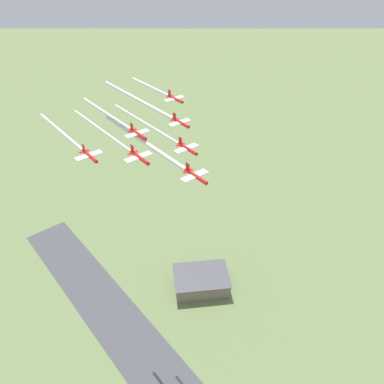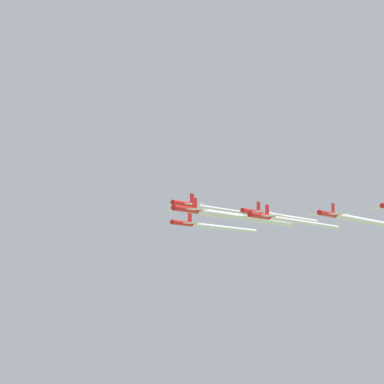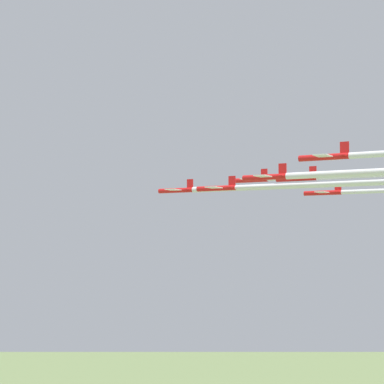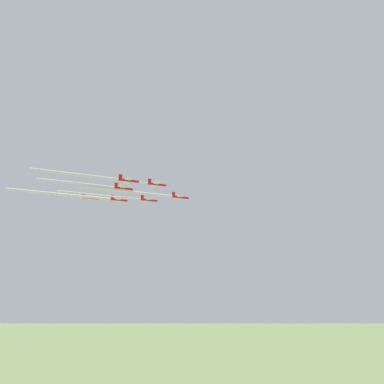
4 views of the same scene
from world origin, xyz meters
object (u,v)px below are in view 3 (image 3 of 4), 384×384
at_px(jet_0, 177,190).
at_px(jet_5, 324,193).
at_px(jet_4, 298,178).
at_px(jet_6, 326,157).
at_px(jet_1, 218,188).
at_px(jet_3, 266,177).
at_px(jet_2, 251,180).

relative_size(jet_0, jet_5, 1.00).
bearing_deg(jet_4, jet_6, -150.46).
distance_m(jet_0, jet_5, 37.10).
distance_m(jet_1, jet_4, 18.69).
distance_m(jet_4, jet_6, 32.45).
xyz_separation_m(jet_1, jet_3, (-0.45, 18.54, 1.12)).
relative_size(jet_5, jet_6, 1.00).
height_order(jet_3, jet_6, jet_6).
relative_size(jet_1, jet_5, 1.00).
distance_m(jet_2, jet_5, 18.82).
relative_size(jet_2, jet_5, 1.00).
bearing_deg(jet_3, jet_5, -0.00).
distance_m(jet_0, jet_4, 32.02).
height_order(jet_0, jet_2, jet_2).
bearing_deg(jet_2, jet_0, 120.47).
distance_m(jet_0, jet_2, 18.74).
bearing_deg(jet_6, jet_0, 59.53).
height_order(jet_2, jet_3, jet_2).
relative_size(jet_4, jet_5, 1.00).
relative_size(jet_2, jet_3, 1.00).
height_order(jet_1, jet_5, jet_5).
relative_size(jet_1, jet_2, 1.00).
relative_size(jet_3, jet_6, 1.00).
distance_m(jet_2, jet_4, 18.58).
bearing_deg(jet_2, jet_1, 180.00).
distance_m(jet_0, jet_6, 55.71).
xyz_separation_m(jet_0, jet_6, (-1.36, 55.63, 2.74)).
distance_m(jet_3, jet_5, 37.63).
bearing_deg(jet_0, jet_1, -120.47).
xyz_separation_m(jet_4, jet_6, (15.52, 28.47, 1.12)).
distance_m(jet_3, jet_4, 18.85).
xyz_separation_m(jet_5, jet_6, (31.50, 38.40, 3.25)).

